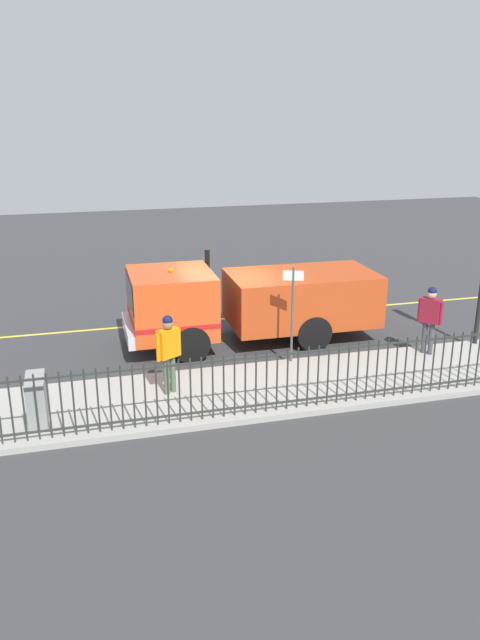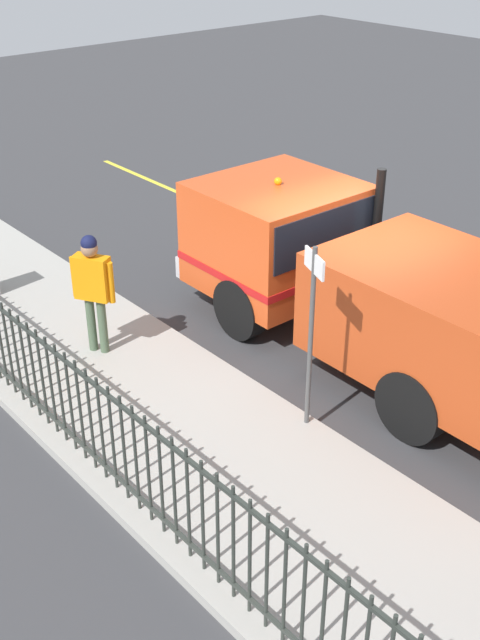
% 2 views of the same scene
% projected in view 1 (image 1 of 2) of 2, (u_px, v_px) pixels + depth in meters
% --- Properties ---
extents(ground_plane, '(49.92, 49.92, 0.00)m').
position_uv_depth(ground_plane, '(229.00, 341.00, 17.49)').
color(ground_plane, '#38383A').
rests_on(ground_plane, ground).
extents(sidewalk_slab, '(2.86, 22.69, 0.13)m').
position_uv_depth(sidewalk_slab, '(265.00, 389.00, 14.37)').
color(sidewalk_slab, '#A3A099').
rests_on(sidewalk_slab, ground).
extents(lane_marking, '(0.12, 20.42, 0.01)m').
position_uv_depth(lane_marking, '(213.00, 320.00, 19.30)').
color(lane_marking, yellow).
rests_on(lane_marking, ground).
extents(work_truck, '(2.37, 6.91, 2.46)m').
position_uv_depth(work_truck, '(240.00, 300.00, 17.00)').
color(work_truck, '#D84C1E').
rests_on(work_truck, ground).
extents(worker_standing, '(0.46, 0.58, 1.81)m').
position_uv_depth(worker_standing, '(169.00, 346.00, 13.69)').
color(worker_standing, orange).
rests_on(worker_standing, sidewalk_slab).
extents(pedestrian_distant, '(0.54, 0.49, 1.78)m').
position_uv_depth(pedestrian_distant, '(430.00, 313.00, 15.96)').
color(pedestrian_distant, maroon).
rests_on(pedestrian_distant, sidewalk_slab).
extents(iron_fence, '(0.04, 19.32, 1.36)m').
position_uv_depth(iron_fence, '(282.00, 379.00, 13.03)').
color(iron_fence, '#2D332D').
rests_on(iron_fence, sidewalk_slab).
extents(utility_cabinet, '(0.87, 0.37, 0.99)m').
position_uv_depth(utility_cabinet, '(37.00, 400.00, 12.54)').
color(utility_cabinet, gray).
rests_on(utility_cabinet, sidewalk_slab).
extents(traffic_cone, '(0.46, 0.46, 0.66)m').
position_uv_depth(traffic_cone, '(166.00, 315.00, 18.65)').
color(traffic_cone, orange).
rests_on(traffic_cone, ground).
extents(street_sign, '(0.21, 0.48, 2.41)m').
position_uv_depth(street_sign, '(293.00, 304.00, 15.33)').
color(street_sign, '#4C4C4C').
rests_on(street_sign, sidewalk_slab).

